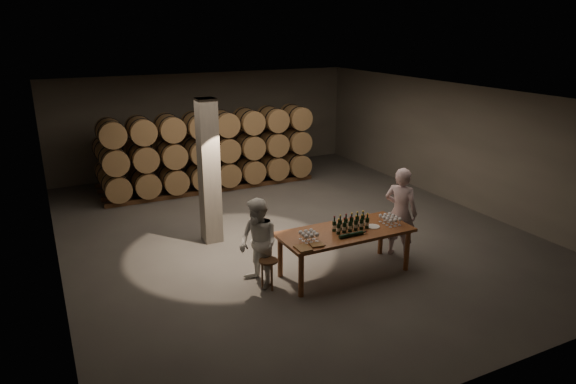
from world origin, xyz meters
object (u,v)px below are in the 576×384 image
notebook_near (317,245)px  person_man (401,212)px  plate (373,227)px  tasting_table (345,235)px  person_woman (258,244)px  bottle_cluster (351,224)px  stool (268,265)px

notebook_near → person_man: 2.38m
plate → notebook_near: bearing=-168.5°
tasting_table → person_woman: (-1.69, 0.29, 0.05)m
bottle_cluster → stool: bottle_cluster is taller
plate → stool: plate is taller
plate → tasting_table: bearing=171.6°
person_man → plate: bearing=76.9°
notebook_near → stool: 0.98m
plate → stool: bearing=175.2°
tasting_table → notebook_near: notebook_near is taller
stool → person_woman: bearing=119.7°
notebook_near → stool: size_ratio=0.39×
person_man → person_woman: bearing=57.5°
bottle_cluster → person_man: person_man is taller
stool → person_woman: 0.43m
notebook_near → stool: notebook_near is taller
tasting_table → person_man: (1.47, 0.20, 0.16)m
plate → person_man: (0.89, 0.28, 0.05)m
tasting_table → bottle_cluster: 0.24m
stool → person_man: person_man is taller
person_woman → stool: bearing=16.3°
plate → stool: 2.21m
tasting_table → bottle_cluster: (0.11, -0.01, 0.21)m
notebook_near → bottle_cluster: bearing=32.8°
tasting_table → notebook_near: bearing=-155.8°
stool → bottle_cluster: bearing=-3.6°
notebook_near → stool: bearing=159.3°
bottle_cluster → person_man: size_ratio=0.38×
stool → plate: bearing=-4.8°
bottle_cluster → notebook_near: 1.02m
tasting_table → person_man: size_ratio=1.35×
notebook_near → person_man: bearing=25.7°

